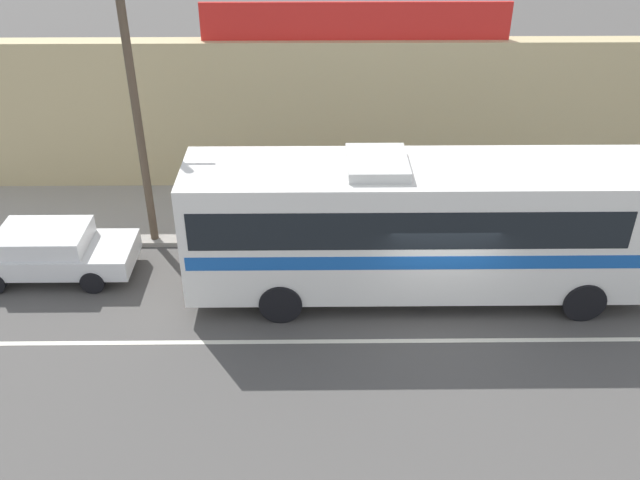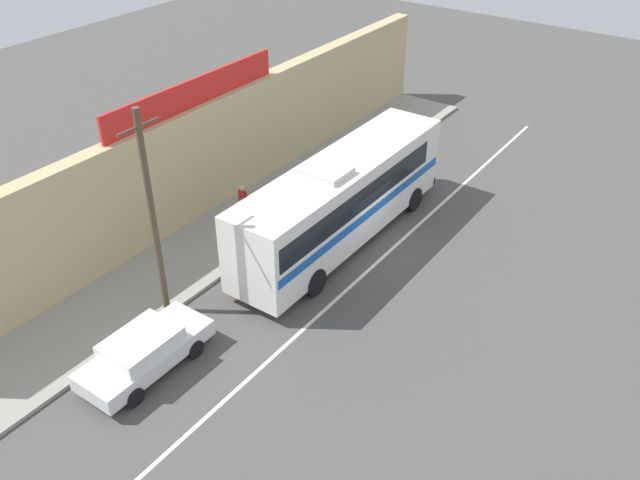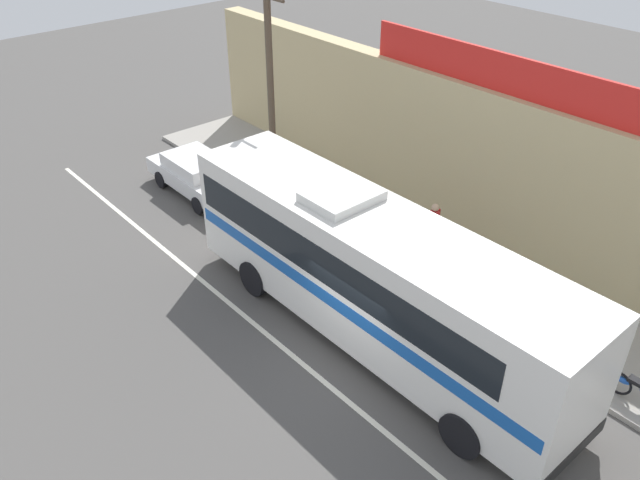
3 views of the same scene
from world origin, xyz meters
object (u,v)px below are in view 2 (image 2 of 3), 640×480
parked_car (145,351)px  pedestrian_far_right (243,201)px  motorcycle_purple (335,173)px  motorcycle_green (391,137)px  intercity_bus (341,197)px  utility_pole (152,213)px  motorcycle_orange (399,129)px  motorcycle_blue (362,158)px

parked_car → pedestrian_far_right: pedestrian_far_right is taller
motorcycle_purple → motorcycle_green: bearing=-1.6°
pedestrian_far_right → motorcycle_green: bearing=-6.7°
intercity_bus → utility_pole: utility_pole is taller
parked_car → motorcycle_green: size_ratio=2.23×
motorcycle_orange → motorcycle_green: size_ratio=0.99×
intercity_bus → parked_car: bearing=174.7°
motorcycle_orange → pedestrian_far_right: bearing=175.0°
utility_pole → motorcycle_blue: 13.54m
intercity_bus → motorcycle_green: 9.36m
intercity_bus → pedestrian_far_right: size_ratio=6.58×
motorcycle_blue → parked_car: bearing=-173.1°
utility_pole → parked_car: bearing=-146.2°
utility_pole → motorcycle_purple: 11.57m
motorcycle_blue → motorcycle_orange: (3.99, 0.21, 0.00)m
utility_pole → motorcycle_orange: bearing=1.6°
utility_pole → motorcycle_blue: (13.10, 0.28, -3.40)m
motorcycle_blue → motorcycle_orange: same height
motorcycle_purple → pedestrian_far_right: pedestrian_far_right is taller
utility_pole → motorcycle_green: bearing=1.0°
pedestrian_far_right → motorcycle_purple: bearing=-11.4°
utility_pole → motorcycle_purple: utility_pole is taller
utility_pole → pedestrian_far_right: (5.86, 1.47, -2.81)m
parked_car → motorcycle_orange: bearing=6.1°
motorcycle_purple → motorcycle_green: 4.87m
parked_car → utility_pole: (2.39, 1.60, 3.23)m
intercity_bus → parked_car: 9.64m
intercity_bus → motorcycle_green: intercity_bus is taller
intercity_bus → utility_pole: 7.78m
intercity_bus → motorcycle_purple: 5.12m
intercity_bus → motorcycle_orange: (9.97, 2.98, -1.50)m
motorcycle_blue → intercity_bus: bearing=-155.1°
motorcycle_orange → pedestrian_far_right: 11.29m
intercity_bus → motorcycle_orange: bearing=16.7°
intercity_bus → motorcycle_blue: 6.76m
utility_pole → motorcycle_purple: size_ratio=3.78×
intercity_bus → utility_pole: size_ratio=1.55×
motorcycle_blue → pedestrian_far_right: 7.36m
intercity_bus → parked_car: (-9.51, 0.89, -1.33)m
motorcycle_orange → motorcycle_green: same height
motorcycle_orange → pedestrian_far_right: (-11.23, 0.98, 0.59)m
motorcycle_green → utility_pole: bearing=-179.0°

